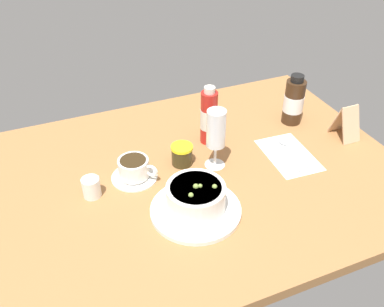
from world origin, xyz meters
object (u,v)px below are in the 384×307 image
(creamer_jug, at_px, (92,187))
(sauce_bottle_brown, at_px, (294,101))
(jam_jar, at_px, (182,155))
(menu_card, at_px, (347,122))
(coffee_cup, at_px, (134,169))
(sauce_bottle_red, at_px, (209,117))
(porridge_bowl, at_px, (196,200))
(wine_glass, at_px, (216,131))
(cutlery_setting, at_px, (288,154))

(creamer_jug, height_order, sauce_bottle_brown, sauce_bottle_brown)
(jam_jar, distance_m, menu_card, 0.51)
(coffee_cup, relative_size, sauce_bottle_red, 0.68)
(porridge_bowl, height_order, sauce_bottle_red, sauce_bottle_red)
(jam_jar, bearing_deg, coffee_cup, -175.74)
(menu_card, bearing_deg, wine_glass, 177.14)
(coffee_cup, distance_m, menu_card, 0.65)
(creamer_jug, distance_m, wine_glass, 0.35)
(creamer_jug, bearing_deg, wine_glass, -0.79)
(creamer_jug, height_order, jam_jar, same)
(cutlery_setting, relative_size, jam_jar, 3.33)
(cutlery_setting, xyz_separation_m, jam_jar, (-0.30, 0.08, 0.03))
(coffee_cup, bearing_deg, wine_glass, -8.16)
(menu_card, bearing_deg, sauce_bottle_red, 160.78)
(coffee_cup, xyz_separation_m, sauce_bottle_red, (0.26, 0.08, 0.06))
(cutlery_setting, xyz_separation_m, menu_card, (0.21, 0.02, 0.05))
(creamer_jug, relative_size, jam_jar, 0.97)
(coffee_cup, relative_size, sauce_bottle_brown, 0.76)
(porridge_bowl, relative_size, menu_card, 2.09)
(sauce_bottle_brown, distance_m, menu_card, 0.17)
(wine_glass, height_order, menu_card, wine_glass)
(porridge_bowl, xyz_separation_m, sauce_bottle_red, (0.16, 0.27, 0.05))
(menu_card, bearing_deg, sauce_bottle_brown, 126.78)
(cutlery_setting, bearing_deg, porridge_bowl, -161.18)
(jam_jar, relative_size, menu_card, 0.57)
(wine_glass, relative_size, sauce_bottle_red, 0.96)
(jam_jar, height_order, sauce_bottle_red, sauce_bottle_red)
(creamer_jug, bearing_deg, cutlery_setting, -4.19)
(coffee_cup, bearing_deg, jam_jar, 4.26)
(coffee_cup, relative_size, creamer_jug, 2.10)
(cutlery_setting, height_order, sauce_bottle_red, sauce_bottle_red)
(porridge_bowl, xyz_separation_m, coffee_cup, (-0.10, 0.18, -0.01))
(sauce_bottle_brown, bearing_deg, coffee_cup, -171.48)
(cutlery_setting, height_order, sauce_bottle_brown, sauce_bottle_brown)
(wine_glass, xyz_separation_m, sauce_bottle_brown, (0.33, 0.11, -0.04))
(sauce_bottle_brown, xyz_separation_m, sauce_bottle_red, (-0.29, 0.00, 0.01))
(porridge_bowl, bearing_deg, jam_jar, 78.01)
(porridge_bowl, distance_m, creamer_jug, 0.27)
(porridge_bowl, relative_size, creamer_jug, 3.78)
(cutlery_setting, relative_size, wine_glass, 1.16)
(porridge_bowl, bearing_deg, sauce_bottle_brown, 30.75)
(sauce_bottle_red, bearing_deg, sauce_bottle_brown, -0.36)
(cutlery_setting, distance_m, sauce_bottle_red, 0.25)
(creamer_jug, relative_size, menu_card, 0.55)
(wine_glass, bearing_deg, jam_jar, 152.52)
(coffee_cup, bearing_deg, sauce_bottle_red, 18.19)
(cutlery_setting, distance_m, jam_jar, 0.31)
(creamer_jug, xyz_separation_m, menu_card, (0.77, -0.03, 0.02))
(jam_jar, bearing_deg, porridge_bowl, -101.99)
(porridge_bowl, height_order, sauce_bottle_brown, sauce_bottle_brown)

